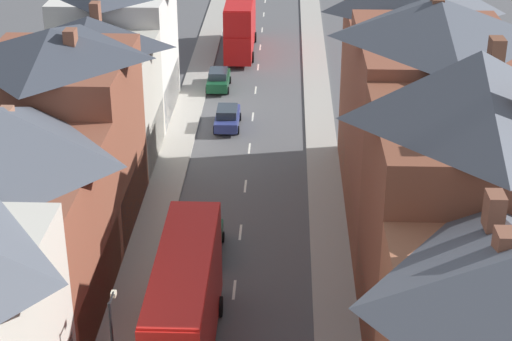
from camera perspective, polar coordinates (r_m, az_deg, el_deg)
The scene contains 9 objects.
pavement_left at distance 56.96m, azimuth -5.75°, elevation -0.01°, with size 2.20×104.00×0.14m, color #A8A399.
pavement_right at distance 56.51m, azimuth 4.55°, elevation -0.17°, with size 2.20×104.00×0.14m, color #A8A399.
centre_line_dashes at distance 54.74m, azimuth -0.72°, elevation -1.05°, with size 0.14×97.80×0.01m.
terrace_row_right at distance 34.49m, azimuth 14.81°, elevation -6.99°, with size 8.00×56.07×14.19m.
double_decker_bus_lead at distance 38.28m, azimuth -4.75°, elevation -8.94°, with size 2.74×10.80×5.30m.
double_decker_bus_mid_street at distance 80.40m, azimuth -1.06°, elevation 9.80°, with size 2.74×10.80×5.30m.
car_near_blue at distance 71.40m, azimuth -2.52°, elevation 6.10°, with size 1.90×4.22×1.69m.
car_parked_left_a at distance 63.49m, azimuth -1.92°, elevation 3.58°, with size 1.90×4.28×1.62m.
car_parked_right_a at distance 47.06m, azimuth -3.41°, elevation -4.66°, with size 1.90×4.02×1.66m.
Camera 1 is at (2.46, -12.99, 24.30)m, focal length 60.00 mm.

